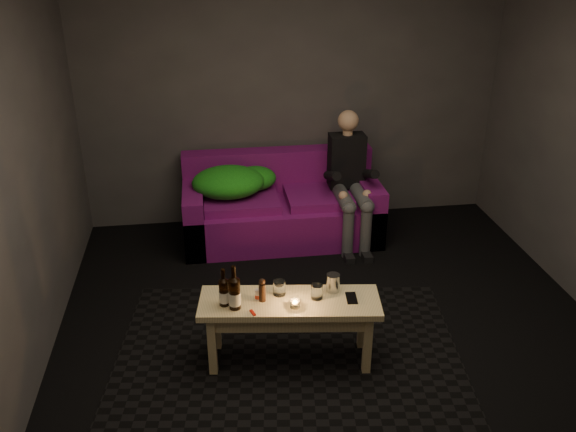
# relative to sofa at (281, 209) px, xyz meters

# --- Properties ---
(floor) EXTENTS (4.50, 4.50, 0.00)m
(floor) POSITION_rel_sofa_xyz_m (0.17, -1.81, -0.28)
(floor) COLOR black
(floor) RESTS_ON ground
(room) EXTENTS (4.50, 4.50, 4.50)m
(room) POSITION_rel_sofa_xyz_m (0.17, -1.34, 1.36)
(room) COLOR silver
(room) RESTS_ON ground
(rug) EXTENTS (2.57, 2.01, 0.01)m
(rug) POSITION_rel_sofa_xyz_m (-0.19, -1.82, -0.28)
(rug) COLOR black
(rug) RESTS_ON floor
(sofa) EXTENTS (1.81, 0.81, 0.78)m
(sofa) POSITION_rel_sofa_xyz_m (0.00, 0.00, 0.00)
(sofa) COLOR #791079
(sofa) RESTS_ON floor
(green_blanket) EXTENTS (0.80, 0.54, 0.27)m
(green_blanket) POSITION_rel_sofa_xyz_m (-0.45, -0.01, 0.30)
(green_blanket) COLOR #1A7F17
(green_blanket) RESTS_ON sofa
(person) EXTENTS (0.33, 0.75, 1.21)m
(person) POSITION_rel_sofa_xyz_m (0.62, -0.15, 0.34)
(person) COLOR black
(person) RESTS_ON sofa
(coffee_table) EXTENTS (1.22, 0.53, 0.48)m
(coffee_table) POSITION_rel_sofa_xyz_m (-0.19, -1.87, 0.12)
(coffee_table) COLOR tan
(coffee_table) RESTS_ON rug
(beer_bottle_a) EXTENTS (0.07, 0.07, 0.26)m
(beer_bottle_a) POSITION_rel_sofa_xyz_m (-0.61, -1.86, 0.30)
(beer_bottle_a) COLOR black
(beer_bottle_a) RESTS_ON coffee_table
(beer_bottle_b) EXTENTS (0.08, 0.08, 0.31)m
(beer_bottle_b) POSITION_rel_sofa_xyz_m (-0.55, -1.91, 0.32)
(beer_bottle_b) COLOR black
(beer_bottle_b) RESTS_ON coffee_table
(salt_shaker) EXTENTS (0.04, 0.04, 0.08)m
(salt_shaker) POSITION_rel_sofa_xyz_m (-0.39, -1.84, 0.24)
(salt_shaker) COLOR silver
(salt_shaker) RESTS_ON coffee_table
(pepper_mill) EXTENTS (0.06, 0.06, 0.12)m
(pepper_mill) POSITION_rel_sofa_xyz_m (-0.37, -1.85, 0.26)
(pepper_mill) COLOR black
(pepper_mill) RESTS_ON coffee_table
(tumbler_back) EXTENTS (0.10, 0.10, 0.10)m
(tumbler_back) POSITION_rel_sofa_xyz_m (-0.25, -1.79, 0.25)
(tumbler_back) COLOR white
(tumbler_back) RESTS_ON coffee_table
(tealight) EXTENTS (0.07, 0.07, 0.05)m
(tealight) POSITION_rel_sofa_xyz_m (-0.17, -1.95, 0.23)
(tealight) COLOR white
(tealight) RESTS_ON coffee_table
(tumbler_front) EXTENTS (0.10, 0.10, 0.10)m
(tumbler_front) POSITION_rel_sofa_xyz_m (-0.01, -1.87, 0.25)
(tumbler_front) COLOR white
(tumbler_front) RESTS_ON coffee_table
(steel_cup) EXTENTS (0.10, 0.10, 0.12)m
(steel_cup) POSITION_rel_sofa_xyz_m (0.11, -1.80, 0.26)
(steel_cup) COLOR #A9AAAF
(steel_cup) RESTS_ON coffee_table
(smartphone) EXTENTS (0.08, 0.14, 0.01)m
(smartphone) POSITION_rel_sofa_xyz_m (0.22, -1.91, 0.21)
(smartphone) COLOR black
(smartphone) RESTS_ON coffee_table
(red_lighter) EXTENTS (0.04, 0.07, 0.01)m
(red_lighter) POSITION_rel_sofa_xyz_m (-0.44, -1.99, 0.21)
(red_lighter) COLOR red
(red_lighter) RESTS_ON coffee_table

